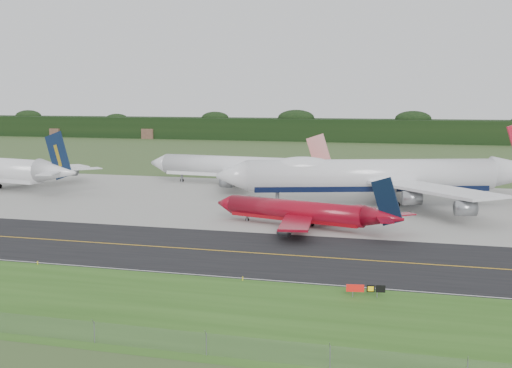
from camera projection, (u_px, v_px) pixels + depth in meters
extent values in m
plane|color=#374A22|center=(275.00, 249.00, 115.64)|extent=(600.00, 600.00, 0.00)
cube|color=#284E16|center=(197.00, 311.00, 82.34)|extent=(400.00, 30.00, 0.01)
cube|color=black|center=(269.00, 254.00, 111.83)|extent=(400.00, 32.00, 0.02)
cube|color=gray|center=(333.00, 203.00, 164.15)|extent=(400.00, 78.00, 0.01)
cube|color=gold|center=(269.00, 254.00, 111.83)|extent=(400.00, 0.40, 0.00)
cube|color=silver|center=(238.00, 278.00, 97.08)|extent=(400.00, 0.25, 0.00)
plane|color=slate|center=(149.00, 338.00, 69.84)|extent=(320.00, 0.00, 320.00)
cylinder|color=slate|center=(149.00, 338.00, 69.84)|extent=(0.10, 0.10, 2.20)
cube|color=black|center=(410.00, 131.00, 376.47)|extent=(700.00, 24.00, 12.00)
cylinder|color=silver|center=(371.00, 175.00, 161.18)|extent=(54.99, 25.59, 7.10)
cube|color=black|center=(371.00, 185.00, 161.47)|extent=(51.76, 22.98, 2.48)
cone|color=silver|center=(232.00, 176.00, 159.43)|extent=(8.98, 9.04, 7.10)
ellipsoid|color=silver|center=(302.00, 167.00, 160.07)|extent=(15.66, 10.58, 4.52)
cube|color=silver|center=(434.00, 189.00, 146.21)|extent=(29.44, 29.56, 0.61)
cube|color=silver|center=(395.00, 172.00, 177.55)|extent=(12.93, 32.41, 0.61)
cylinder|color=gray|center=(412.00, 198.00, 146.89)|extent=(4.65, 4.12, 2.98)
cylinder|color=gray|center=(379.00, 181.00, 176.86)|extent=(4.65, 4.12, 2.98)
cylinder|color=gray|center=(466.00, 208.00, 133.63)|extent=(4.65, 4.12, 2.98)
cylinder|color=gray|center=(391.00, 174.00, 190.84)|extent=(4.65, 4.12, 2.98)
cylinder|color=black|center=(277.00, 203.00, 160.77)|extent=(1.40, 0.97, 1.28)
cylinder|color=slate|center=(394.00, 197.00, 158.12)|extent=(1.27, 1.27, 4.75)
cylinder|color=black|center=(394.00, 204.00, 158.34)|extent=(1.42, 1.03, 1.28)
cylinder|color=slate|center=(386.00, 192.00, 165.86)|extent=(1.27, 1.27, 4.75)
cylinder|color=black|center=(386.00, 199.00, 166.07)|extent=(1.42, 1.03, 1.28)
cylinder|color=maroon|center=(295.00, 210.00, 134.72)|extent=(28.36, 11.69, 3.85)
cube|color=maroon|center=(295.00, 217.00, 134.87)|extent=(26.73, 10.37, 1.35)
cone|color=maroon|center=(226.00, 203.00, 143.34)|extent=(4.49, 4.69, 3.85)
cone|color=maroon|center=(384.00, 218.00, 125.00)|extent=(8.28, 5.80, 3.85)
cube|color=maroon|center=(296.00, 223.00, 125.58)|extent=(7.46, 16.43, 0.43)
cube|color=maroon|center=(337.00, 210.00, 138.77)|extent=(14.31, 15.28, 0.43)
cube|color=black|center=(387.00, 202.00, 124.35)|extent=(5.92, 2.01, 8.76)
cylinder|color=gray|center=(284.00, 232.00, 122.71)|extent=(2.47, 2.14, 1.62)
cylinder|color=gray|center=(344.00, 213.00, 142.21)|extent=(2.47, 2.14, 1.62)
cylinder|color=black|center=(247.00, 219.00, 140.88)|extent=(0.75, 0.49, 0.69)
cylinder|color=slate|center=(300.00, 224.00, 131.99)|extent=(0.67, 0.67, 1.98)
cylinder|color=black|center=(300.00, 228.00, 132.07)|extent=(0.76, 0.53, 0.69)
cylinder|color=slate|center=(311.00, 221.00, 135.52)|extent=(0.67, 0.67, 1.98)
cylinder|color=black|center=(311.00, 224.00, 135.60)|extent=(0.76, 0.53, 0.69)
cone|color=silver|center=(57.00, 172.00, 175.57)|extent=(12.82, 8.39, 6.02)
cube|color=silver|center=(38.00, 169.00, 197.04)|extent=(22.63, 26.18, 0.53)
cube|color=#0C1A36|center=(59.00, 156.00, 174.76)|extent=(8.33, 2.26, 12.14)
cylinder|color=gray|center=(28.00, 174.00, 198.42)|extent=(3.75, 3.17, 2.53)
cylinder|color=gray|center=(72.00, 171.00, 205.93)|extent=(3.75, 3.17, 2.53)
cylinder|color=silver|center=(230.00, 166.00, 198.02)|extent=(40.62, 9.81, 5.59)
cube|color=white|center=(230.00, 173.00, 198.25)|extent=(38.47, 8.21, 1.96)
cone|color=silver|center=(159.00, 163.00, 206.66)|extent=(5.59, 6.09, 5.59)
cone|color=silver|center=(318.00, 168.00, 188.26)|extent=(11.15, 6.68, 5.59)
cube|color=silver|center=(236.00, 175.00, 184.89)|extent=(14.36, 24.17, 0.50)
cube|color=silver|center=(269.00, 167.00, 206.01)|extent=(18.12, 23.50, 0.50)
cube|color=red|center=(320.00, 155.00, 187.58)|extent=(7.72, 1.26, 11.12)
cylinder|color=gray|center=(226.00, 183.00, 180.16)|extent=(3.28, 2.66, 2.35)
cylinder|color=gray|center=(275.00, 170.00, 211.38)|extent=(3.28, 2.66, 2.35)
cylinder|color=black|center=(182.00, 180.00, 204.44)|extent=(1.05, 0.56, 1.01)
cylinder|color=slate|center=(236.00, 180.00, 194.40)|extent=(0.86, 0.86, 3.53)
cylinder|color=black|center=(236.00, 185.00, 194.56)|extent=(1.05, 0.61, 1.01)
cylinder|color=slate|center=(245.00, 178.00, 200.04)|extent=(0.86, 0.86, 3.53)
cylinder|color=black|center=(245.00, 182.00, 200.19)|extent=(1.05, 0.61, 1.01)
cylinder|color=slate|center=(353.00, 294.00, 87.87)|extent=(0.12, 0.12, 0.70)
cylinder|color=slate|center=(377.00, 295.00, 87.57)|extent=(0.12, 0.12, 0.70)
cube|color=#B2130D|center=(355.00, 288.00, 87.75)|extent=(2.18, 0.58, 0.90)
cube|color=black|center=(371.00, 289.00, 87.55)|extent=(1.01, 0.36, 0.90)
cube|color=black|center=(380.00, 289.00, 87.43)|extent=(1.21, 0.40, 0.90)
cylinder|color=yellow|center=(38.00, 263.00, 104.81)|extent=(0.16, 0.16, 0.50)
cylinder|color=yellow|center=(243.00, 279.00, 95.85)|extent=(0.16, 0.16, 0.50)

